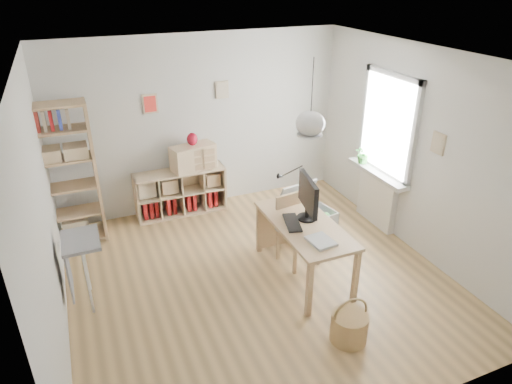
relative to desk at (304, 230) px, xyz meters
name	(u,v)px	position (x,y,z in m)	size (l,w,h in m)	color
ground	(258,277)	(-0.55, 0.15, -0.66)	(4.50, 4.50, 0.00)	tan
room_shell	(310,123)	(0.00, 0.00, 1.34)	(4.50, 4.50, 4.50)	silver
window_unit	(389,125)	(1.68, 0.75, 0.89)	(0.07, 1.16, 1.46)	white
radiator	(377,199)	(1.64, 0.75, -0.26)	(0.10, 0.80, 0.80)	white
windowsill	(377,173)	(1.59, 0.75, 0.17)	(0.22, 1.20, 0.06)	silver
desk	(304,230)	(0.00, 0.00, 0.00)	(0.70, 1.50, 0.75)	tan
cube_shelf	(179,195)	(-1.02, 2.23, -0.36)	(1.40, 0.38, 0.72)	beige
tall_bookshelf	(64,171)	(-2.59, 1.95, 0.43)	(0.80, 0.38, 2.00)	tan
side_table	(76,254)	(-2.59, 0.50, 0.01)	(0.40, 0.55, 0.85)	gray
chair	(296,225)	(0.07, 0.33, -0.13)	(0.51, 0.51, 0.92)	gray
wicker_basket	(349,326)	(-0.09, -1.19, -0.48)	(0.39, 0.39, 0.54)	#9E7E47
storage_chest	(310,217)	(0.61, 0.92, -0.44)	(0.76, 0.83, 0.68)	#B6B6B2
monitor	(308,196)	(0.08, 0.09, 0.40)	(0.25, 0.62, 0.54)	black
keyboard	(292,223)	(-0.14, 0.05, 0.10)	(0.16, 0.44, 0.02)	black
task_lamp	(288,180)	(0.07, 0.62, 0.39)	(0.40, 0.15, 0.43)	black
yarn_ball	(296,197)	(0.16, 0.55, 0.16)	(0.13, 0.13, 0.13)	#4B0A14
paper_tray	(321,241)	(-0.04, -0.45, 0.11)	(0.25, 0.31, 0.03)	silver
drawer_chest	(193,157)	(-0.77, 2.19, 0.25)	(0.67, 0.31, 0.38)	beige
red_vase	(192,139)	(-0.76, 2.19, 0.54)	(0.16, 0.16, 0.20)	maroon
potted_plant	(363,154)	(1.57, 1.10, 0.35)	(0.26, 0.23, 0.29)	#276626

